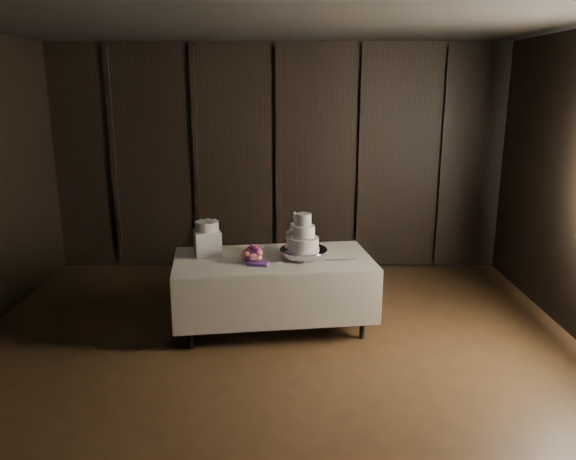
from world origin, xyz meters
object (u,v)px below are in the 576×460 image
Objects in this scene: small_cake at (207,226)px; display_table at (273,290)px; bouquet at (253,255)px; box_pedestal at (207,243)px; wedding_cake at (301,236)px; cake_stand at (303,253)px.

display_table is at bearing -9.97° from small_cake.
small_cake reaches higher than bouquet.
box_pedestal is at bearing 162.45° from display_table.
wedding_cake is 1.52× the size of small_cake.
small_cake is (-0.68, 0.12, 0.64)m from display_table.
display_table is 0.94m from small_cake.
display_table is 0.83m from box_pedestal.
display_table is 4.36× the size of cake_stand.
small_cake is at bearing 153.20° from bouquet.
cake_stand is 0.19m from wedding_cake.
wedding_cake is 1.42× the size of box_pedestal.
small_cake is at bearing 173.29° from cake_stand.
cake_stand is at bearing -6.71° from box_pedestal.
small_cake is (-0.49, 0.25, 0.23)m from bouquet.
wedding_cake is at bearing -10.01° from display_table.
box_pedestal is 0.17m from small_cake.
cake_stand reaches higher than display_table.
wedding_cake is at bearing -150.26° from cake_stand.
wedding_cake is at bearing 13.60° from bouquet.
bouquet reaches higher than display_table.
display_table is 0.49m from cake_stand.
box_pedestal reaches higher than cake_stand.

